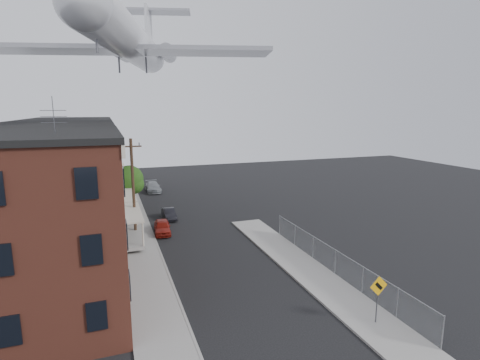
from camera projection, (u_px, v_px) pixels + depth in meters
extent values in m
plane|color=black|center=(274.00, 334.00, 19.44)|extent=(120.00, 120.00, 0.00)
cube|color=gray|center=(132.00, 218.00, 39.82)|extent=(3.00, 62.00, 0.12)
cube|color=gray|center=(309.00, 272.00, 26.79)|extent=(3.00, 26.00, 0.12)
cube|color=gray|center=(146.00, 217.00, 40.30)|extent=(0.15, 62.00, 0.14)
cube|color=gray|center=(291.00, 274.00, 26.31)|extent=(0.15, 26.00, 0.14)
cube|color=#381611|center=(29.00, 227.00, 21.02)|extent=(10.00, 12.00, 10.00)
cube|color=black|center=(19.00, 135.00, 20.06)|extent=(10.30, 12.30, 0.30)
cube|color=beige|center=(119.00, 141.00, 21.82)|extent=(0.16, 12.20, 0.60)
cylinder|color=#515156|center=(54.00, 116.00, 18.69)|extent=(0.04, 0.04, 2.00)
cube|color=#60605E|center=(51.00, 192.00, 29.82)|extent=(10.00, 7.00, 10.00)
cube|color=black|center=(45.00, 127.00, 28.86)|extent=(10.25, 7.00, 0.30)
cube|color=gray|center=(131.00, 237.00, 32.59)|extent=(1.80, 6.40, 0.25)
cube|color=beige|center=(130.00, 213.00, 32.18)|extent=(1.90, 6.50, 0.15)
cube|color=gray|center=(61.00, 177.00, 36.29)|extent=(10.00, 7.00, 10.00)
cube|color=black|center=(56.00, 124.00, 35.33)|extent=(10.25, 7.00, 0.30)
cube|color=gray|center=(127.00, 216.00, 39.07)|extent=(1.80, 6.40, 0.25)
cube|color=beige|center=(125.00, 195.00, 38.66)|extent=(1.90, 6.50, 0.15)
cube|color=#60605E|center=(67.00, 167.00, 42.77)|extent=(10.00, 7.00, 10.00)
cube|color=black|center=(63.00, 122.00, 41.81)|extent=(10.25, 7.00, 0.30)
cube|color=gray|center=(123.00, 201.00, 45.55)|extent=(1.80, 6.40, 0.25)
cube|color=beige|center=(122.00, 183.00, 45.14)|extent=(1.90, 6.50, 0.15)
cube|color=gray|center=(72.00, 159.00, 49.25)|extent=(10.00, 7.00, 10.00)
cube|color=black|center=(69.00, 120.00, 48.29)|extent=(10.25, 7.00, 0.30)
cube|color=gray|center=(121.00, 189.00, 52.03)|extent=(1.80, 6.40, 0.25)
cube|color=beige|center=(120.00, 174.00, 51.62)|extent=(1.90, 6.50, 0.15)
cube|color=#60605E|center=(76.00, 154.00, 55.73)|extent=(10.00, 7.00, 10.00)
cube|color=black|center=(73.00, 119.00, 54.77)|extent=(10.25, 7.00, 0.30)
cube|color=gray|center=(119.00, 180.00, 58.50)|extent=(1.80, 6.40, 0.25)
cube|color=beige|center=(118.00, 166.00, 58.09)|extent=(1.90, 6.50, 0.15)
cylinder|color=gray|center=(443.00, 334.00, 17.87)|extent=(0.06, 0.06, 1.90)
cylinder|color=gray|center=(397.00, 304.00, 20.64)|extent=(0.06, 0.06, 1.90)
cylinder|color=gray|center=(363.00, 281.00, 23.42)|extent=(0.06, 0.06, 1.90)
cylinder|color=gray|center=(335.00, 262.00, 26.20)|extent=(0.06, 0.06, 1.90)
cylinder|color=gray|center=(313.00, 248.00, 28.97)|extent=(0.06, 0.06, 1.90)
cylinder|color=gray|center=(295.00, 236.00, 31.75)|extent=(0.06, 0.06, 1.90)
cylinder|color=gray|center=(280.00, 225.00, 34.52)|extent=(0.06, 0.06, 1.90)
cube|color=gray|center=(336.00, 250.00, 26.03)|extent=(0.04, 18.00, 0.04)
cube|color=gray|center=(335.00, 262.00, 26.20)|extent=(0.02, 18.00, 1.80)
cylinder|color=#515156|center=(377.00, 302.00, 20.12)|extent=(0.07, 0.07, 2.60)
cube|color=#FBAF0D|center=(379.00, 286.00, 19.90)|extent=(1.10, 0.03, 1.10)
cube|color=black|center=(379.00, 286.00, 19.88)|extent=(0.52, 0.02, 0.52)
cylinder|color=black|center=(133.00, 189.00, 33.41)|extent=(0.26, 0.26, 9.00)
cube|color=black|center=(131.00, 146.00, 32.70)|extent=(1.80, 0.12, 0.12)
cylinder|color=black|center=(122.00, 144.00, 32.43)|extent=(0.08, 0.08, 0.25)
cylinder|color=black|center=(139.00, 144.00, 32.89)|extent=(0.08, 0.08, 0.25)
cylinder|color=black|center=(130.00, 200.00, 43.34)|extent=(0.24, 0.24, 2.40)
sphere|color=#193E10|center=(129.00, 179.00, 42.90)|extent=(3.20, 3.20, 3.20)
sphere|color=#193E10|center=(134.00, 184.00, 42.89)|extent=(2.24, 2.24, 2.24)
imported|color=maroon|center=(162.00, 227.00, 35.12)|extent=(1.83, 3.81, 1.26)
imported|color=black|center=(169.00, 214.00, 39.74)|extent=(1.23, 3.40, 1.12)
imported|color=gray|center=(153.00, 187.00, 52.90)|extent=(1.95, 4.75, 1.38)
cylinder|color=silver|center=(129.00, 41.00, 35.35)|extent=(10.15, 26.21, 3.49)
sphere|color=silver|center=(84.00, 2.00, 22.52)|extent=(3.49, 3.49, 3.49)
cone|color=silver|center=(151.00, 59.00, 48.17)|extent=(4.22, 4.07, 3.49)
cube|color=#939399|center=(126.00, 50.00, 33.95)|extent=(26.49, 11.21, 0.38)
cylinder|color=#939399|center=(123.00, 53.00, 44.18)|extent=(2.82, 4.67, 1.75)
cylinder|color=#939399|center=(168.00, 53.00, 44.60)|extent=(2.82, 4.67, 1.75)
cube|color=silver|center=(149.00, 33.00, 47.07)|extent=(1.34, 4.08, 6.11)
cube|color=#939399|center=(149.00, 11.00, 47.61)|extent=(10.75, 5.42, 0.27)
cylinder|color=#515156|center=(97.00, 43.00, 25.02)|extent=(0.17, 0.17, 1.31)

